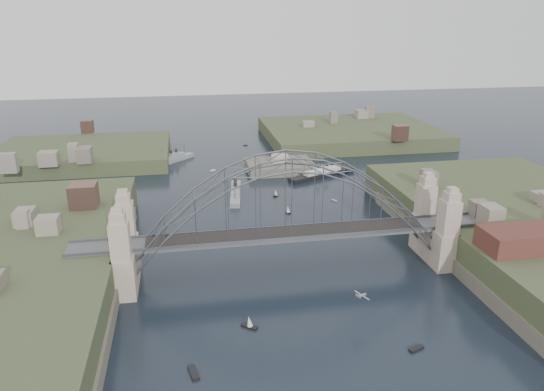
{
  "coord_description": "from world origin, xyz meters",
  "views": [
    {
      "loc": [
        -19.31,
        -89.28,
        48.84
      ],
      "look_at": [
        0.0,
        18.0,
        10.0
      ],
      "focal_mm": 33.1,
      "sensor_mm": 36.0,
      "label": 1
    }
  ],
  "objects": [
    {
      "name": "ground",
      "position": [
        0.0,
        0.0,
        0.0
      ],
      "size": [
        500.0,
        500.0,
        0.0
      ],
      "primitive_type": "plane",
      "color": "black",
      "rests_on": "ground"
    },
    {
      "name": "bridge",
      "position": [
        0.0,
        0.0,
        12.32
      ],
      "size": [
        84.0,
        13.8,
        24.6
      ],
      "color": "#525355",
      "rests_on": "ground"
    },
    {
      "name": "shore_east",
      "position": [
        57.32,
        0.0,
        1.97
      ],
      "size": [
        50.5,
        90.0,
        12.0
      ],
      "color": "#3E482A",
      "rests_on": "ground"
    },
    {
      "name": "headland_nw",
      "position": [
        -55.0,
        95.0,
        0.5
      ],
      "size": [
        60.0,
        45.0,
        9.0
      ],
      "primitive_type": "cube",
      "color": "#3E482A",
      "rests_on": "ground"
    },
    {
      "name": "headland_ne",
      "position": [
        50.0,
        110.0,
        0.75
      ],
      "size": [
        70.0,
        55.0,
        9.5
      ],
      "primitive_type": "cube",
      "color": "#3E482A",
      "rests_on": "ground"
    },
    {
      "name": "fort_island",
      "position": [
        12.0,
        70.0,
        -0.34
      ],
      "size": [
        22.0,
        16.0,
        9.4
      ],
      "color": "#5C5649",
      "rests_on": "ground"
    },
    {
      "name": "wharf_shed",
      "position": [
        44.0,
        -14.0,
        10.0
      ],
      "size": [
        20.0,
        8.0,
        4.0
      ],
      "primitive_type": "cube",
      "color": "#592D26",
      "rests_on": "shore_east"
    },
    {
      "name": "naval_cruiser_near",
      "position": [
        -5.46,
        47.36,
        0.96
      ],
      "size": [
        5.31,
        20.82,
        6.19
      ],
      "color": "#94989B",
      "rests_on": "ground"
    },
    {
      "name": "naval_cruiser_far",
      "position": [
        -23.17,
        87.48,
        0.95
      ],
      "size": [
        14.46,
        14.62,
        6.1
      ],
      "color": "#94989B",
      "rests_on": "ground"
    },
    {
      "name": "ocean_liner",
      "position": [
        24.35,
        60.9,
        0.96
      ],
      "size": [
        24.36,
        13.72,
        6.2
      ],
      "color": "black",
      "rests_on": "ground"
    },
    {
      "name": "aeroplane",
      "position": [
        8.36,
        -19.75,
        4.91
      ],
      "size": [
        1.94,
        3.29,
        0.5
      ],
      "color": "#A3A5AA"
    },
    {
      "name": "small_boat_a",
      "position": [
        -19.59,
        17.14,
        0.86
      ],
      "size": [
        1.3,
        2.56,
        2.38
      ],
      "color": "silver",
      "rests_on": "ground"
    },
    {
      "name": "small_boat_b",
      "position": [
        6.66,
        31.13,
        1.03
      ],
      "size": [
        1.58,
        1.59,
        2.38
      ],
      "color": "silver",
      "rests_on": "ground"
    },
    {
      "name": "small_boat_c",
      "position": [
        -10.39,
        -18.34,
        0.78
      ],
      "size": [
        2.83,
        2.5,
        2.38
      ],
      "color": "silver",
      "rests_on": "ground"
    },
    {
      "name": "small_boat_d",
      "position": [
        21.37,
        37.91,
        0.15
      ],
      "size": [
        1.47,
        1.95,
        0.45
      ],
      "color": "silver",
      "rests_on": "ground"
    },
    {
      "name": "small_boat_e",
      "position": [
        -35.32,
        52.8,
        0.15
      ],
      "size": [
        3.08,
        3.5,
        0.45
      ],
      "color": "silver",
      "rests_on": "ground"
    },
    {
      "name": "small_boat_f",
      "position": [
        5.92,
        44.78,
        0.97
      ],
      "size": [
        1.7,
        1.75,
        2.38
      ],
      "color": "silver",
      "rests_on": "ground"
    },
    {
      "name": "small_boat_g",
      "position": [
        14.4,
        -28.84,
        0.15
      ],
      "size": [
        2.74,
        1.73,
        0.45
      ],
      "color": "silver",
      "rests_on": "ground"
    },
    {
      "name": "small_boat_h",
      "position": [
        -10.38,
        73.46,
        0.15
      ],
      "size": [
        1.99,
        1.65,
        0.45
      ],
      "color": "silver",
      "rests_on": "ground"
    },
    {
      "name": "small_boat_i",
      "position": [
        30.97,
        17.23,
        0.85
      ],
      "size": [
        1.45,
        2.62,
        2.38
      ],
      "color": "silver",
      "rests_on": "ground"
    },
    {
      "name": "small_boat_j",
      "position": [
        -19.93,
        -28.37,
        0.15
      ],
      "size": [
        1.74,
        3.39,
        0.45
      ],
      "color": "silver",
      "rests_on": "ground"
    },
    {
      "name": "small_boat_k",
      "position": [
        5.07,
        106.57,
        0.15
      ],
      "size": [
        1.64,
        0.56,
        0.45
      ],
      "color": "silver",
      "rests_on": "ground"
    },
    {
      "name": "small_boat_l",
      "position": [
        -40.55,
        24.43,
        0.15
      ],
      "size": [
        2.8,
        2.19,
        0.45
      ],
      "color": "silver",
      "rests_on": "ground"
    }
  ]
}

